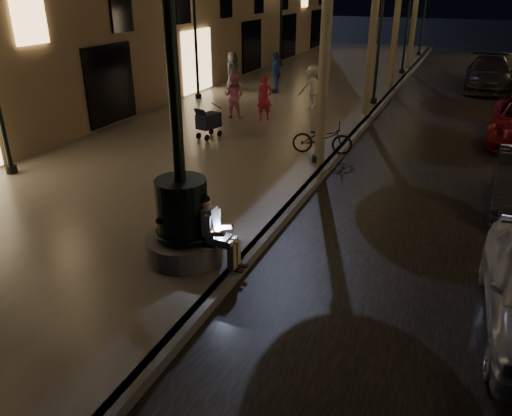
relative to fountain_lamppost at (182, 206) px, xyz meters
The scene contains 20 objects.
ground 13.09m from the fountain_lamppost, 85.60° to the left, with size 120.00×120.00×0.00m, color black.
cobble_lane 13.65m from the fountain_lamppost, 72.90° to the left, with size 6.00×45.00×0.02m, color black.
promenade 13.39m from the fountain_lamppost, 102.99° to the left, with size 8.00×45.00×0.20m, color slate.
curb_strip 13.09m from the fountain_lamppost, 85.60° to the left, with size 0.25×45.00×0.20m, color #59595B.
fountain_lamppost is the anchor object (origin of this frame).
seated_man_laptop 0.69m from the fountain_lamppost, ahead, with size 0.93×0.31×1.30m.
lamp_curb_a 6.37m from the fountain_lamppost, 83.35° to the left, with size 0.36×0.36×4.81m.
lamp_curb_b 14.16m from the fountain_lamppost, 87.14° to the left, with size 0.36×0.36×4.81m.
lamp_curb_c 22.10m from the fountain_lamppost, 88.18° to the left, with size 0.36×0.36×4.81m.
lamp_curb_d 30.08m from the fountain_lamppost, 88.66° to the left, with size 0.36×0.36×4.81m.
lamp_left_b 13.75m from the fountain_lamppost, 118.07° to the left, with size 0.36×0.36×4.81m.
lamp_left_c 23.00m from the fountain_lamppost, 106.22° to the left, with size 0.36×0.36×4.81m.
stroller 7.61m from the fountain_lamppost, 114.74° to the left, with size 0.62×1.09×1.10m.
car_rear 20.69m from the fountain_lamppost, 75.97° to the left, with size 2.08×5.11×1.48m, color #2B2C30.
pedestrian_red 10.00m from the fountain_lamppost, 103.85° to the left, with size 0.57×0.38×1.57m, color #BD253C.
pedestrian_pink 10.26m from the fountain_lamppost, 110.30° to the left, with size 0.77×0.60×1.58m, color pink.
pedestrian_white 12.08m from the fountain_lamppost, 96.29° to the left, with size 1.09×0.63×1.69m, color silver.
pedestrian_blue 15.02m from the fountain_lamppost, 104.77° to the left, with size 1.04×0.43×1.77m, color navy.
pedestrian_dark 15.26m from the fountain_lamppost, 112.23° to the left, with size 0.84×0.55×1.72m, color #303034.
bicycle 6.83m from the fountain_lamppost, 84.94° to the left, with size 0.60×1.73×0.91m, color black.
Camera 1 is at (3.30, -4.78, 4.77)m, focal length 35.00 mm.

